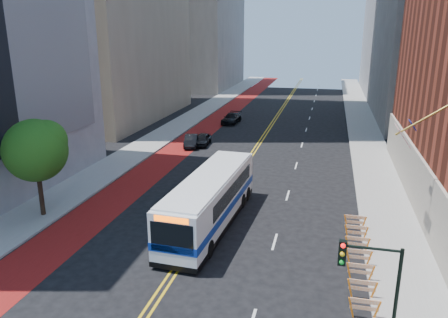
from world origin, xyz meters
TOP-DOWN VIEW (x-y plane):
  - ground at (0.00, 0.00)m, footprint 160.00×160.00m
  - sidewalk_left at (-12.00, 30.00)m, footprint 4.00×140.00m
  - sidewalk_right at (12.00, 30.00)m, footprint 4.00×140.00m
  - bus_lane_paint at (-8.10, 30.00)m, footprint 3.60×140.00m
  - center_line_inner at (-0.18, 30.00)m, footprint 0.14×140.00m
  - center_line_outer at (0.18, 30.00)m, footprint 0.14×140.00m
  - lane_dashes at (4.80, 38.00)m, footprint 0.14×98.20m
  - construction_barriers at (9.60, 3.42)m, footprint 1.42×10.91m
  - street_tree at (-11.24, 6.04)m, footprint 4.20×4.20m
  - traffic_signal at (9.41, -3.51)m, footprint 2.21×0.34m
  - transit_bus at (0.36, 7.46)m, footprint 3.41×12.72m
  - car_a at (-6.05, 27.25)m, footprint 1.76×3.88m
  - car_b at (-7.08, 26.40)m, footprint 2.20×4.13m
  - car_c at (-5.52, 39.70)m, footprint 2.30×4.86m

SIDE VIEW (x-z plane):
  - ground at x=0.00m, z-range 0.00..0.00m
  - center_line_inner at x=-0.18m, z-range 0.00..0.01m
  - center_line_outer at x=0.18m, z-range 0.00..0.01m
  - bus_lane_paint at x=-8.10m, z-range 0.00..0.01m
  - lane_dashes at x=4.80m, z-range 0.00..0.01m
  - sidewalk_left at x=-12.00m, z-range 0.00..0.15m
  - sidewalk_right at x=12.00m, z-range 0.00..0.15m
  - car_a at x=-6.05m, z-range 0.00..1.29m
  - car_b at x=-7.08m, z-range 0.00..1.29m
  - construction_barriers at x=9.60m, z-range 0.17..1.18m
  - car_c at x=-5.52m, z-range 0.00..1.37m
  - transit_bus at x=0.36m, z-range 0.08..3.54m
  - traffic_signal at x=9.41m, z-range 1.18..6.26m
  - street_tree at x=-11.24m, z-range 1.56..8.26m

